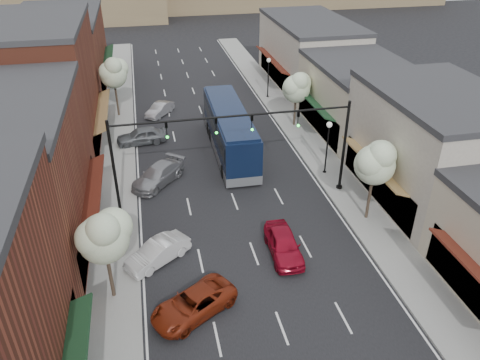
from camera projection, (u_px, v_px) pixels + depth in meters
ground at (262, 275)px, 26.92m from camera, size 160.00×160.00×0.00m
sidewalk_left at (117, 148)px, 40.99m from camera, size 2.80×73.00×0.15m
sidewalk_right at (300, 131)px, 44.01m from camera, size 2.80×73.00×0.15m
curb_left at (133, 146)px, 41.24m from camera, size 0.25×73.00×0.17m
curb_right at (285, 133)px, 43.76m from camera, size 0.25×73.00×0.17m
bldg_left_midnear at (1, 180)px, 27.07m from camera, size 10.14×14.10×9.40m
bldg_left_midfar at (36, 89)px, 38.51m from camera, size 10.14×14.10×10.90m
bldg_left_far at (62, 53)px, 52.66m from camera, size 10.14×18.10×8.40m
bldg_right_midnear at (433, 147)px, 32.48m from camera, size 9.14×12.10×7.90m
bldg_right_midfar at (359, 98)px, 42.98m from camera, size 9.14×12.10×6.40m
bldg_right_far at (309, 53)px, 54.56m from camera, size 9.14×16.10×7.40m
signal_mast_right at (314, 136)px, 32.35m from camera, size 8.22×0.46×7.00m
signal_mast_left at (149, 151)px, 30.33m from camera, size 8.22×0.46×7.00m
tree_right_near at (376, 161)px, 29.50m from camera, size 2.85×2.65×5.95m
tree_right_far at (297, 86)px, 43.24m from camera, size 2.85×2.65×5.43m
tree_left_near at (104, 235)px, 23.25m from camera, size 2.85×2.65×5.69m
tree_left_far at (113, 72)px, 45.01m from camera, size 2.85×2.65×6.13m
lamp_post_near at (328, 139)px, 35.67m from camera, size 0.44×0.44×4.44m
lamp_post_far at (268, 71)px, 50.45m from camera, size 0.44×0.44×4.44m
coach_bus at (230, 130)px, 39.55m from camera, size 3.01×12.76×3.89m
red_hatchback at (284, 244)px, 28.20m from camera, size 1.91×4.45×1.50m
parked_car_a at (193, 304)px, 24.09m from camera, size 5.11×4.25×1.30m
parked_car_b at (158, 252)px, 27.64m from camera, size 4.17×3.52×1.35m
parked_car_c at (158, 175)px, 35.54m from camera, size 4.76×5.07×1.44m
parked_car_d at (142, 136)px, 41.56m from camera, size 4.58×2.30×1.50m
parked_car_e at (160, 109)px, 47.33m from camera, size 3.26×3.85×1.25m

